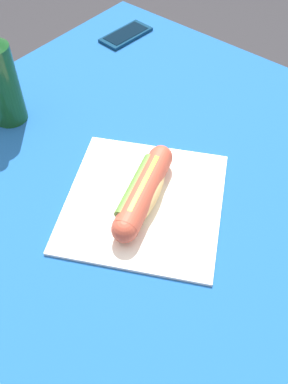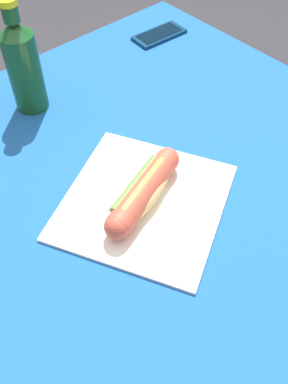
# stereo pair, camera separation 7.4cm
# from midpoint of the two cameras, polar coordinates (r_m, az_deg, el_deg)

# --- Properties ---
(ground_plane) EXTENTS (6.00, 6.00, 0.00)m
(ground_plane) POSITION_cam_midpoint_polar(r_m,az_deg,el_deg) (1.48, -1.59, -17.51)
(ground_plane) COLOR #2D2D33
(ground_plane) RESTS_ON ground
(dining_table) EXTENTS (0.97, 0.96, 0.76)m
(dining_table) POSITION_cam_midpoint_polar(r_m,az_deg,el_deg) (0.93, -2.39, -2.89)
(dining_table) COLOR brown
(dining_table) RESTS_ON ground
(paper_wrapper) EXTENTS (0.38, 0.38, 0.01)m
(paper_wrapper) POSITION_cam_midpoint_polar(r_m,az_deg,el_deg) (0.76, -2.78, -1.47)
(paper_wrapper) COLOR white
(paper_wrapper) RESTS_ON dining_table
(hot_dog) EXTENTS (0.21, 0.11, 0.05)m
(hot_dog) POSITION_cam_midpoint_polar(r_m,az_deg,el_deg) (0.74, -2.93, -0.05)
(hot_dog) COLOR #E5BC75
(hot_dog) RESTS_ON paper_wrapper
(cell_phone) EXTENTS (0.15, 0.07, 0.01)m
(cell_phone) POSITION_cam_midpoint_polar(r_m,az_deg,el_deg) (1.21, -4.33, 20.31)
(cell_phone) COLOR #0A2D4C
(cell_phone) RESTS_ON dining_table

